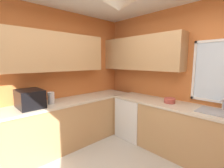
{
  "coord_description": "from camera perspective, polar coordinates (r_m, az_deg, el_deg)",
  "views": [
    {
      "loc": [
        1.17,
        -1.2,
        1.64
      ],
      "look_at": [
        -0.68,
        0.54,
        1.27
      ],
      "focal_mm": 25.25,
      "sensor_mm": 36.0,
      "label": 1
    }
  ],
  "objects": [
    {
      "name": "counter_run_left",
      "position": [
        3.2,
        -18.71,
        -14.02
      ],
      "size": [
        0.65,
        3.25,
        0.89
      ],
      "color": "tan",
      "rests_on": "ground_plane"
    },
    {
      "name": "sink_assembly",
      "position": [
        2.8,
        34.51,
        -8.42
      ],
      "size": [
        0.57,
        0.4,
        0.19
      ],
      "color": "#9EA0A5",
      "rests_on": "counter_run_back"
    },
    {
      "name": "room_shell",
      "position": [
        2.27,
        4.19,
        11.47
      ],
      "size": [
        3.85,
        3.64,
        2.69
      ],
      "color": "#D17238",
      "rests_on": "ground_plane"
    },
    {
      "name": "dishwasher",
      "position": [
        3.55,
        8.09,
        -11.85
      ],
      "size": [
        0.6,
        0.6,
        0.85
      ],
      "primitive_type": "cube",
      "color": "white",
      "rests_on": "ground_plane"
    },
    {
      "name": "bowl",
      "position": [
        3.03,
        20.15,
        -5.64
      ],
      "size": [
        0.19,
        0.19,
        0.09
      ],
      "primitive_type": "cylinder",
      "color": "#B74C42",
      "rests_on": "counter_run_back"
    },
    {
      "name": "kettle",
      "position": [
        2.98,
        -21.2,
        -4.73
      ],
      "size": [
        0.12,
        0.12,
        0.21
      ],
      "primitive_type": "cylinder",
      "color": "#B7B7BC",
      "rests_on": "counter_run_left"
    },
    {
      "name": "counter_run_back",
      "position": [
        3.06,
        25.48,
        -15.5
      ],
      "size": [
        2.94,
        0.65,
        0.89
      ],
      "color": "tan",
      "rests_on": "ground_plane"
    },
    {
      "name": "microwave",
      "position": [
        2.88,
        -27.62,
        -4.72
      ],
      "size": [
        0.48,
        0.36,
        0.29
      ],
      "primitive_type": "cube",
      "color": "black",
      "rests_on": "counter_run_left"
    }
  ]
}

